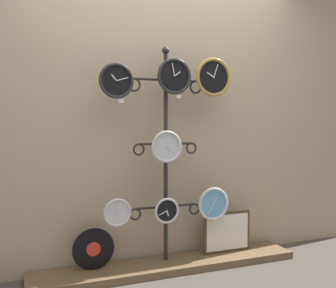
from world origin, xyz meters
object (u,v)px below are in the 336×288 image
Objects in this scene: clock_middle_center at (166,147)px; clock_bottom_center at (167,211)px; display_stand at (166,202)px; clock_top_right at (213,77)px; clock_top_center at (174,76)px; clock_bottom_right at (213,204)px; vinyl_record at (94,249)px; clock_top_left at (116,81)px; clock_bottom_left at (117,212)px; picture_frame at (227,232)px.

clock_bottom_center is at bearing -108.55° from clock_middle_center.
display_stand reaches higher than clock_top_right.
clock_top_center is at bearing 178.07° from clock_top_right.
clock_middle_center is 0.64m from clock_bottom_right.
clock_bottom_center is 0.42m from clock_bottom_right.
clock_top_center reaches higher than clock_bottom_right.
display_stand is 6.23× the size of clock_top_center.
vinyl_record is at bearing 175.27° from clock_bottom_right.
clock_top_left is 1.23× the size of clock_bottom_left.
picture_frame is (0.18, 0.07, -0.27)m from clock_bottom_right.
clock_top_center is 1.48m from vinyl_record.
clock_top_center is 1.14m from clock_bottom_left.
clock_top_left is at bearing -179.77° from clock_bottom_right.
display_stand is at bearing 166.25° from clock_bottom_right.
clock_top_center is at bearing -173.59° from picture_frame.
display_stand is 0.45m from clock_bottom_left.
clock_top_right is (0.38, -0.09, 1.02)m from display_stand.
clock_top_left is 0.95× the size of clock_bottom_right.
display_stand is at bearing 177.76° from picture_frame.
clock_top_center is 0.56m from clock_middle_center.
clock_middle_center is (-0.41, 0.00, -0.56)m from clock_top_right.
picture_frame reaches higher than vinyl_record.
clock_top_right reaches higher than clock_bottom_left.
clock_bottom_right is at bearing 0.23° from clock_top_left.
clock_top_center is 1.10m from clock_bottom_right.
clock_top_right is at bearing 2.23° from clock_bottom_center.
clock_bottom_center is 0.66m from picture_frame.
clock_top_left is (-0.43, -0.10, 0.96)m from display_stand.
clock_top_right is (0.82, 0.01, 0.06)m from clock_top_left.
clock_bottom_right is (0.82, 0.00, -0.98)m from clock_top_left.
clock_top_right reaches higher than vinyl_record.
clock_top_left is 0.84× the size of clock_top_right.
display_stand is at bearing 13.41° from clock_bottom_left.
clock_bottom_center is 0.46× the size of picture_frame.
clock_top_left is 0.92× the size of clock_top_center.
clock_middle_center is at bearing -173.52° from picture_frame.
display_stand is 0.12m from clock_bottom_center.
clock_top_center is 0.89× the size of vinyl_record.
clock_bottom_center is at bearing -108.03° from display_stand.
clock_top_center is (0.04, -0.08, 1.02)m from display_stand.
clock_top_center reaches higher than clock_top_left.
picture_frame is at bearing 6.48° from clock_middle_center.
clock_middle_center is 0.91× the size of clock_bottom_right.
clock_middle_center is 1.18× the size of clock_bottom_left.
clock_top_center is at bearing 20.27° from clock_bottom_center.
clock_middle_center is 0.79× the size of vinyl_record.
display_stand is at bearing 116.27° from clock_top_center.
picture_frame is at bearing -0.43° from vinyl_record.
display_stand is 0.67m from vinyl_record.
clock_top_right reaches higher than clock_bottom_right.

